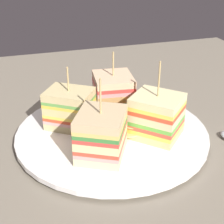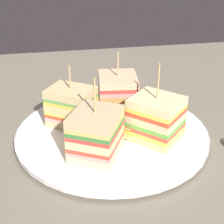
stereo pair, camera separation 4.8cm
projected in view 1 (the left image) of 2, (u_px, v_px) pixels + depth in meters
The scene contains 7 objects.
ground_plane at pixel (112, 143), 50.20cm from camera, with size 91.19×87.40×1.80cm, color slate.
plate at pixel (112, 133), 49.43cm from camera, with size 27.60×27.60×1.25cm.
sandwich_wedge_0 at pixel (156, 116), 46.71cm from camera, with size 8.63×8.63×10.92cm.
sandwich_wedge_1 at pixel (113, 94), 53.33cm from camera, with size 6.53×7.11×9.79cm.
sandwich_wedge_2 at pixel (70, 109), 49.09cm from camera, with size 8.09×7.69×9.21cm.
sandwich_wedge_3 at pixel (101, 134), 42.44cm from camera, with size 7.97×8.32×10.53cm.
chip_pile at pixel (128, 128), 47.97cm from camera, with size 7.77×6.14×2.36cm.
Camera 1 is at (-12.62, -40.50, 26.32)cm, focal length 54.50 mm.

